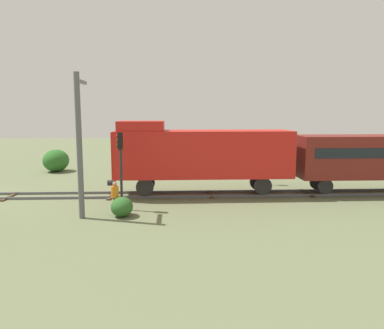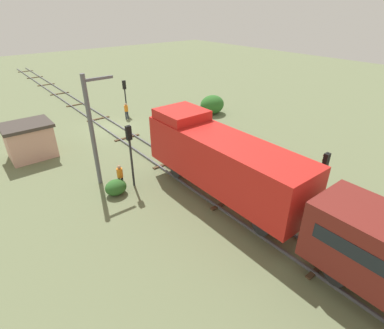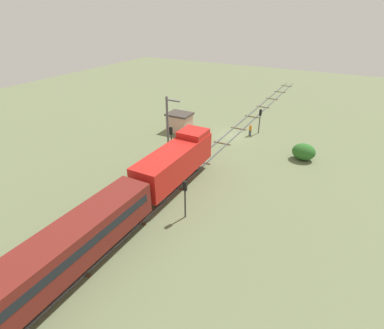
{
  "view_description": "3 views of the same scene",
  "coord_description": "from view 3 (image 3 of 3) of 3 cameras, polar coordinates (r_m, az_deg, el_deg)",
  "views": [
    {
      "loc": [
        23.55,
        13.51,
        5.23
      ],
      "look_at": [
        -1.07,
        14.71,
        1.86
      ],
      "focal_mm": 35.0,
      "sensor_mm": 36.0,
      "label": 1
    },
    {
      "loc": [
        10.91,
        26.25,
        10.71
      ],
      "look_at": [
        0.1,
        12.69,
        1.34
      ],
      "focal_mm": 28.0,
      "sensor_mm": 36.0,
      "label": 2
    },
    {
      "loc": [
        -14.32,
        38.07,
        16.52
      ],
      "look_at": [
        -1.13,
        13.83,
        1.96
      ],
      "focal_mm": 28.0,
      "sensor_mm": 36.0,
      "label": 3
    }
  ],
  "objects": [
    {
      "name": "passenger_car_leading",
      "position": [
        22.19,
        -21.8,
        -13.72
      ],
      "size": [
        2.84,
        14.0,
        3.66
      ],
      "color": "maroon",
      "rests_on": "railway_track"
    },
    {
      "name": "traffic_signal_near",
      "position": [
        44.69,
        12.84,
        8.87
      ],
      "size": [
        0.32,
        0.34,
        3.61
      ],
      "color": "#262628",
      "rests_on": "ground"
    },
    {
      "name": "traffic_signal_mid",
      "position": [
        35.37,
        -3.99,
        5.15
      ],
      "size": [
        0.32,
        0.34,
        4.23
      ],
      "color": "#262628",
      "rests_on": "ground"
    },
    {
      "name": "relay_hut",
      "position": [
        44.92,
        -2.38,
        8.1
      ],
      "size": [
        3.5,
        2.9,
        2.74
      ],
      "color": "#D19E8C",
      "rests_on": "ground"
    },
    {
      "name": "traffic_signal_far",
      "position": [
        25.5,
        -1.33,
        -5.33
      ],
      "size": [
        0.32,
        0.34,
        3.69
      ],
      "color": "#262628",
      "rests_on": "ground"
    },
    {
      "name": "railway_track",
      "position": [
        43.87,
        7.39,
        5.55
      ],
      "size": [
        2.4,
        76.2,
        0.16
      ],
      "color": "#595960",
      "rests_on": "ground"
    },
    {
      "name": "bush_mid",
      "position": [
        38.68,
        20.5,
        2.29
      ],
      "size": [
        2.75,
        2.25,
        2.0
      ],
      "primitive_type": "ellipsoid",
      "color": "#2C6626",
      "rests_on": "ground"
    },
    {
      "name": "locomotive",
      "position": [
        30.31,
        -3.08,
        0.79
      ],
      "size": [
        2.9,
        11.6,
        4.6
      ],
      "color": "red",
      "rests_on": "railway_track"
    },
    {
      "name": "worker_by_signal",
      "position": [
        36.73,
        -4.77,
        2.7
      ],
      "size": [
        0.38,
        0.38,
        1.7
      ],
      "rotation": [
        0.0,
        0.0,
        0.79
      ],
      "color": "#262B38",
      "rests_on": "ground"
    },
    {
      "name": "ground_plane",
      "position": [
        43.9,
        7.39,
        5.46
      ],
      "size": [
        114.3,
        114.3,
        0.0
      ],
      "primitive_type": "plane",
      "color": "#66704C"
    },
    {
      "name": "bush_near",
      "position": [
        36.91,
        -5.83,
        1.93
      ],
      "size": [
        1.37,
        1.12,
        1.0
      ],
      "primitive_type": "ellipsoid",
      "color": "#2D6026",
      "rests_on": "ground"
    },
    {
      "name": "catenary_mast",
      "position": [
        37.2,
        -4.59,
        7.8
      ],
      "size": [
        1.94,
        0.28,
        7.21
      ],
      "color": "#595960",
      "rests_on": "ground"
    },
    {
      "name": "worker_near_track",
      "position": [
        44.02,
        11.04,
        6.63
      ],
      "size": [
        0.38,
        0.38,
        1.7
      ],
      "rotation": [
        0.0,
        0.0,
        3.86
      ],
      "color": "#262B38",
      "rests_on": "ground"
    }
  ]
}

